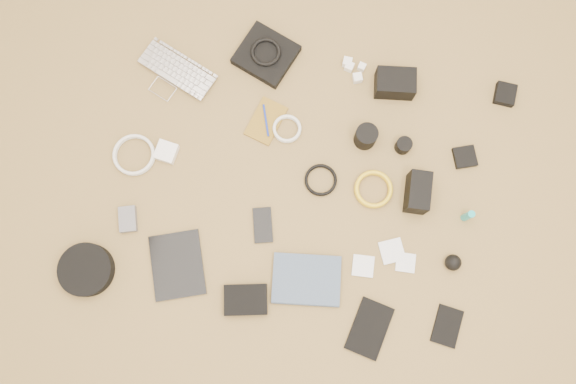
# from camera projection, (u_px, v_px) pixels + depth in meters

# --- Properties ---
(room_shell) EXTENTS (4.04, 4.04, 2.58)m
(room_shell) POSITION_uv_depth(u_px,v_px,m) (303.00, 8.00, 0.76)
(room_shell) COLOR olive
(room_shell) RESTS_ON ground
(laptop) EXTENTS (0.34, 0.30, 0.02)m
(laptop) POSITION_uv_depth(u_px,v_px,m) (171.00, 79.00, 2.05)
(laptop) COLOR silver
(laptop) RESTS_ON ground
(headphone_pouch) EXTENTS (0.25, 0.24, 0.03)m
(headphone_pouch) POSITION_uv_depth(u_px,v_px,m) (266.00, 55.00, 2.06)
(headphone_pouch) COLOR black
(headphone_pouch) RESTS_ON ground
(headphones) EXTENTS (0.11, 0.11, 0.01)m
(headphones) POSITION_uv_depth(u_px,v_px,m) (266.00, 52.00, 2.04)
(headphones) COLOR black
(headphones) RESTS_ON headphone_pouch
(charger_a) EXTENTS (0.03, 0.03, 0.03)m
(charger_a) POSITION_uv_depth(u_px,v_px,m) (347.00, 62.00, 2.06)
(charger_a) COLOR white
(charger_a) RESTS_ON ground
(charger_b) EXTENTS (0.04, 0.04, 0.03)m
(charger_b) POSITION_uv_depth(u_px,v_px,m) (349.00, 67.00, 2.06)
(charger_b) COLOR white
(charger_b) RESTS_ON ground
(charger_c) EXTENTS (0.03, 0.03, 0.02)m
(charger_c) POSITION_uv_depth(u_px,v_px,m) (362.00, 67.00, 2.06)
(charger_c) COLOR white
(charger_c) RESTS_ON ground
(charger_d) EXTENTS (0.04, 0.04, 0.03)m
(charger_d) POSITION_uv_depth(u_px,v_px,m) (357.00, 78.00, 2.05)
(charger_d) COLOR white
(charger_d) RESTS_ON ground
(dslr_camera) EXTENTS (0.15, 0.11, 0.08)m
(dslr_camera) POSITION_uv_depth(u_px,v_px,m) (395.00, 83.00, 2.02)
(dslr_camera) COLOR black
(dslr_camera) RESTS_ON ground
(lens_pouch) EXTENTS (0.08, 0.09, 0.03)m
(lens_pouch) POSITION_uv_depth(u_px,v_px,m) (505.00, 94.00, 2.04)
(lens_pouch) COLOR black
(lens_pouch) RESTS_ON ground
(notebook_olive) EXTENTS (0.14, 0.18, 0.01)m
(notebook_olive) POSITION_uv_depth(u_px,v_px,m) (266.00, 121.00, 2.03)
(notebook_olive) COLOR brown
(notebook_olive) RESTS_ON ground
(pen_blue) EXTENTS (0.04, 0.12, 0.01)m
(pen_blue) POSITION_uv_depth(u_px,v_px,m) (266.00, 120.00, 2.02)
(pen_blue) COLOR #152CAA
(pen_blue) RESTS_ON notebook_olive
(cable_white_a) EXTENTS (0.11, 0.11, 0.01)m
(cable_white_a) POSITION_uv_depth(u_px,v_px,m) (287.00, 129.00, 2.02)
(cable_white_a) COLOR silver
(cable_white_a) RESTS_ON ground
(lens_a) EXTENTS (0.08, 0.08, 0.08)m
(lens_a) POSITION_uv_depth(u_px,v_px,m) (366.00, 137.00, 1.98)
(lens_a) COLOR black
(lens_a) RESTS_ON ground
(lens_b) EXTENTS (0.06, 0.06, 0.05)m
(lens_b) POSITION_uv_depth(u_px,v_px,m) (403.00, 145.00, 1.99)
(lens_b) COLOR black
(lens_b) RESTS_ON ground
(card_reader) EXTENTS (0.10, 0.10, 0.02)m
(card_reader) POSITION_uv_depth(u_px,v_px,m) (465.00, 157.00, 1.99)
(card_reader) COLOR black
(card_reader) RESTS_ON ground
(power_brick) EXTENTS (0.08, 0.08, 0.03)m
(power_brick) POSITION_uv_depth(u_px,v_px,m) (166.00, 152.00, 1.99)
(power_brick) COLOR white
(power_brick) RESTS_ON ground
(cable_white_b) EXTENTS (0.17, 0.17, 0.01)m
(cable_white_b) POSITION_uv_depth(u_px,v_px,m) (135.00, 155.00, 2.00)
(cable_white_b) COLOR silver
(cable_white_b) RESTS_ON ground
(cable_black) EXTENTS (0.13, 0.13, 0.01)m
(cable_black) POSITION_uv_depth(u_px,v_px,m) (321.00, 180.00, 1.98)
(cable_black) COLOR black
(cable_black) RESTS_ON ground
(cable_yellow) EXTENTS (0.14, 0.14, 0.02)m
(cable_yellow) POSITION_uv_depth(u_px,v_px,m) (373.00, 190.00, 1.97)
(cable_yellow) COLOR gold
(cable_yellow) RESTS_ON ground
(flash) EXTENTS (0.07, 0.14, 0.10)m
(flash) POSITION_uv_depth(u_px,v_px,m) (418.00, 192.00, 1.93)
(flash) COLOR black
(flash) RESTS_ON ground
(lens_cleaner) EXTENTS (0.03, 0.03, 0.09)m
(lens_cleaner) POSITION_uv_depth(u_px,v_px,m) (468.00, 216.00, 1.92)
(lens_cleaner) COLOR #1AA2A9
(lens_cleaner) RESTS_ON ground
(battery_charger) EXTENTS (0.08, 0.10, 0.03)m
(battery_charger) POSITION_uv_depth(u_px,v_px,m) (128.00, 219.00, 1.95)
(battery_charger) COLOR #5D5D62
(battery_charger) RESTS_ON ground
(tablet) EXTENTS (0.24, 0.27, 0.01)m
(tablet) POSITION_uv_depth(u_px,v_px,m) (177.00, 265.00, 1.93)
(tablet) COLOR black
(tablet) RESTS_ON ground
(phone) EXTENTS (0.09, 0.14, 0.01)m
(phone) POSITION_uv_depth(u_px,v_px,m) (263.00, 225.00, 1.95)
(phone) COLOR black
(phone) RESTS_ON ground
(filter_case_left) EXTENTS (0.08, 0.08, 0.01)m
(filter_case_left) POSITION_uv_depth(u_px,v_px,m) (363.00, 266.00, 1.93)
(filter_case_left) COLOR silver
(filter_case_left) RESTS_ON ground
(filter_case_mid) EXTENTS (0.10, 0.10, 0.01)m
(filter_case_mid) POSITION_uv_depth(u_px,v_px,m) (392.00, 251.00, 1.93)
(filter_case_mid) COLOR silver
(filter_case_mid) RESTS_ON ground
(filter_case_right) EXTENTS (0.07, 0.07, 0.01)m
(filter_case_right) POSITION_uv_depth(u_px,v_px,m) (405.00, 263.00, 1.93)
(filter_case_right) COLOR silver
(filter_case_right) RESTS_ON ground
(air_blower) EXTENTS (0.06, 0.06, 0.06)m
(air_blower) POSITION_uv_depth(u_px,v_px,m) (453.00, 263.00, 1.90)
(air_blower) COLOR black
(air_blower) RESTS_ON ground
(headphone_case) EXTENTS (0.21, 0.21, 0.05)m
(headphone_case) POSITION_uv_depth(u_px,v_px,m) (86.00, 270.00, 1.90)
(headphone_case) COLOR black
(headphone_case) RESTS_ON ground
(drive_case) EXTENTS (0.16, 0.13, 0.04)m
(drive_case) POSITION_uv_depth(u_px,v_px,m) (246.00, 300.00, 1.89)
(drive_case) COLOR black
(drive_case) RESTS_ON ground
(paperback) EXTENTS (0.25, 0.19, 0.02)m
(paperback) POSITION_uv_depth(u_px,v_px,m) (305.00, 305.00, 1.89)
(paperback) COLOR #3E506A
(paperback) RESTS_ON ground
(notebook_black_a) EXTENTS (0.15, 0.20, 0.01)m
(notebook_black_a) POSITION_uv_depth(u_px,v_px,m) (369.00, 328.00, 1.88)
(notebook_black_a) COLOR black
(notebook_black_a) RESTS_ON ground
(notebook_black_b) EXTENTS (0.10, 0.14, 0.01)m
(notebook_black_b) POSITION_uv_depth(u_px,v_px,m) (447.00, 326.00, 1.89)
(notebook_black_b) COLOR black
(notebook_black_b) RESTS_ON ground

